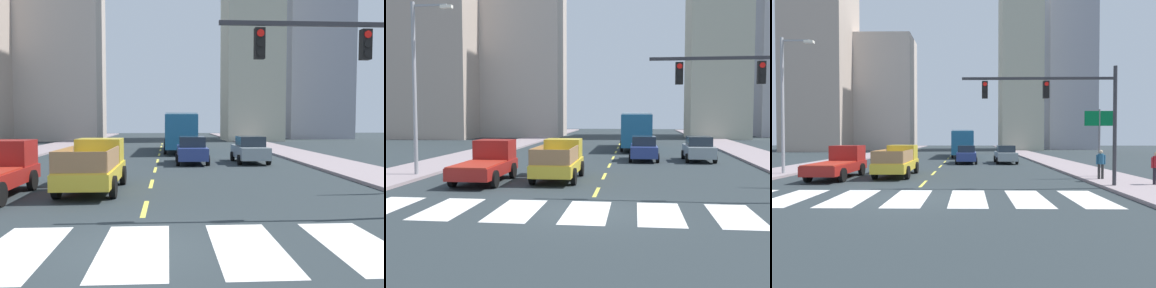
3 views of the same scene
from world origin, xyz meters
TOP-DOWN VIEW (x-y plane):
  - ground_plane at (0.00, 0.00)m, footprint 160.00×160.00m
  - sidewalk_right at (10.83, 18.00)m, footprint 3.60×110.00m
  - sidewalk_left at (-10.83, 18.00)m, footprint 3.60×110.00m
  - crosswalk_stripe_1 at (-4.87, 0.00)m, footprint 1.48×3.76m
  - crosswalk_stripe_2 at (-2.44, 0.00)m, footprint 1.48×3.76m
  - crosswalk_stripe_3 at (0.00, 0.00)m, footprint 1.48×3.76m
  - crosswalk_stripe_4 at (2.44, 0.00)m, footprint 1.48×3.76m
  - crosswalk_stripe_5 at (4.87, 0.00)m, footprint 1.48×3.76m
  - crosswalk_stripe_6 at (7.31, 0.00)m, footprint 1.48×3.76m
  - lane_dash_0 at (0.00, 4.00)m, footprint 0.16×2.40m
  - lane_dash_1 at (0.00, 9.00)m, footprint 0.16×2.40m
  - lane_dash_2 at (0.00, 14.00)m, footprint 0.16×2.40m
  - lane_dash_3 at (0.00, 19.00)m, footprint 0.16×2.40m
  - lane_dash_4 at (0.00, 24.00)m, footprint 0.16×2.40m
  - lane_dash_5 at (0.00, 29.00)m, footprint 0.16×2.40m
  - lane_dash_6 at (0.00, 34.00)m, footprint 0.16×2.40m
  - lane_dash_7 at (0.00, 39.00)m, footprint 0.16×2.40m
  - pickup_stakebed at (-2.18, 7.76)m, footprint 2.18×5.20m
  - pickup_dark at (-5.57, 6.56)m, footprint 2.18×5.20m
  - city_bus at (1.73, 27.37)m, footprint 2.72×10.80m
  - sedan_near_right at (2.21, 17.21)m, footprint 2.02×4.40m
  - sedan_mid at (5.97, 17.38)m, footprint 2.02×4.40m
  - traffic_signal_gantry at (7.27, 2.66)m, footprint 7.59×0.27m
  - direction_sign_green at (10.32, 6.24)m, footprint 1.70×0.12m
  - streetlight_left at (-9.56, 7.48)m, footprint 2.20×0.28m
  - pedestrian_waiting at (9.95, 5.04)m, footprint 0.53×0.34m
  - tower_tall_centre at (12.07, 47.13)m, footprint 7.41×8.18m
  - block_mid_left at (-13.78, 48.87)m, footprint 10.64×8.14m
  - block_mid_right at (23.26, 53.85)m, footprint 9.57×8.58m
  - block_low_left at (-24.32, 43.71)m, footprint 10.65×9.70m

SIDE VIEW (x-z plane):
  - ground_plane at x=0.00m, z-range 0.00..0.00m
  - lane_dash_0 at x=0.00m, z-range 0.00..0.01m
  - lane_dash_1 at x=0.00m, z-range 0.00..0.01m
  - lane_dash_2 at x=0.00m, z-range 0.00..0.01m
  - lane_dash_3 at x=0.00m, z-range 0.00..0.01m
  - lane_dash_4 at x=0.00m, z-range 0.00..0.01m
  - lane_dash_5 at x=0.00m, z-range 0.00..0.01m
  - lane_dash_6 at x=0.00m, z-range 0.00..0.01m
  - lane_dash_7 at x=0.00m, z-range 0.00..0.01m
  - crosswalk_stripe_1 at x=-4.87m, z-range 0.00..0.01m
  - crosswalk_stripe_2 at x=-2.44m, z-range 0.00..0.01m
  - crosswalk_stripe_3 at x=0.00m, z-range 0.00..0.01m
  - crosswalk_stripe_4 at x=2.44m, z-range 0.00..0.01m
  - crosswalk_stripe_5 at x=4.87m, z-range 0.00..0.01m
  - crosswalk_stripe_6 at x=7.31m, z-range 0.00..0.01m
  - sidewalk_right at x=10.83m, z-range 0.00..0.15m
  - sidewalk_left at x=-10.83m, z-range 0.00..0.15m
  - sedan_near_right at x=2.21m, z-range 0.00..1.72m
  - sedan_mid at x=5.97m, z-range 0.00..1.72m
  - pickup_dark at x=-5.57m, z-range -0.06..1.90m
  - pickup_stakebed at x=-2.18m, z-range -0.04..1.92m
  - pedestrian_waiting at x=9.95m, z-range 0.30..1.94m
  - city_bus at x=1.73m, z-range 0.29..3.61m
  - direction_sign_green at x=10.32m, z-range 0.93..5.13m
  - traffic_signal_gantry at x=7.27m, z-range 1.14..7.14m
  - streetlight_left at x=-9.56m, z-range 0.47..9.47m
  - block_mid_left at x=-13.78m, z-range 0.00..21.89m
  - block_mid_right at x=23.26m, z-range 0.00..32.33m
  - block_low_left at x=-24.32m, z-range 0.00..34.24m
  - tower_tall_centre at x=12.07m, z-range 0.00..44.75m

